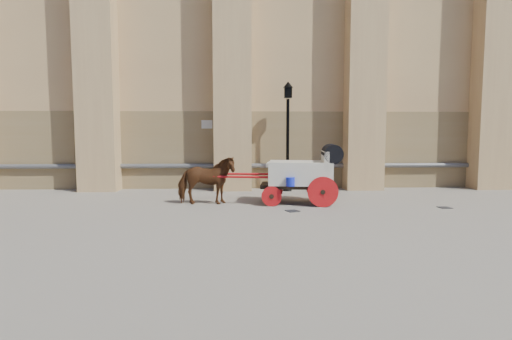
{
  "coord_description": "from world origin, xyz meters",
  "views": [
    {
      "loc": [
        -0.71,
        -11.55,
        2.12
      ],
      "look_at": [
        -0.24,
        0.49,
        1.04
      ],
      "focal_mm": 28.0,
      "sensor_mm": 36.0,
      "label": 1
    }
  ],
  "objects": [
    {
      "name": "ground",
      "position": [
        0.0,
        0.0,
        0.0
      ],
      "size": [
        90.0,
        90.0,
        0.0
      ],
      "primitive_type": "plane",
      "color": "slate",
      "rests_on": "ground"
    },
    {
      "name": "street_lamp",
      "position": [
        1.04,
        3.24,
        2.17
      ],
      "size": [
        0.38,
        0.38,
        4.05
      ],
      "color": "black",
      "rests_on": "ground"
    },
    {
      "name": "horse",
      "position": [
        -1.75,
        0.44,
        0.73
      ],
      "size": [
        1.76,
        0.84,
        1.46
      ],
      "primitive_type": "imported",
      "rotation": [
        0.0,
        0.0,
        1.6
      ],
      "color": "#552D11",
      "rests_on": "ground"
    },
    {
      "name": "carriage",
      "position": [
        1.25,
        0.52,
        0.98
      ],
      "size": [
        4.26,
        1.63,
        1.82
      ],
      "rotation": [
        0.0,
        0.0,
        -0.13
      ],
      "color": "black",
      "rests_on": "ground"
    },
    {
      "name": "drain_grate_far",
      "position": [
        5.18,
        -0.4,
        0.01
      ],
      "size": [
        0.35,
        0.35,
        0.01
      ],
      "primitive_type": "cube",
      "rotation": [
        0.0,
        0.0,
        0.1
      ],
      "color": "black",
      "rests_on": "ground"
    },
    {
      "name": "drain_grate_near",
      "position": [
        0.72,
        -0.74,
        0.01
      ],
      "size": [
        0.42,
        0.42,
        0.01
      ],
      "primitive_type": "cube",
      "rotation": [
        0.0,
        0.0,
        0.41
      ],
      "color": "black",
      "rests_on": "ground"
    }
  ]
}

